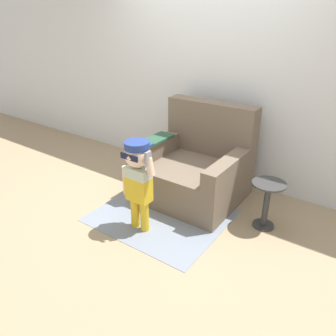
# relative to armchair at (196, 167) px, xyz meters

# --- Properties ---
(ground_plane) EXTENTS (10.00, 10.00, 0.00)m
(ground_plane) POSITION_rel_armchair_xyz_m (-0.20, -0.05, -0.35)
(ground_plane) COLOR #998466
(wall_back) EXTENTS (10.00, 0.05, 2.60)m
(wall_back) POSITION_rel_armchair_xyz_m (-0.20, 0.60, 0.95)
(wall_back) COLOR silver
(wall_back) RESTS_ON ground_plane
(armchair) EXTENTS (1.10, 1.00, 1.03)m
(armchair) POSITION_rel_armchair_xyz_m (0.00, 0.00, 0.00)
(armchair) COLOR #6B5B4C
(armchair) RESTS_ON ground_plane
(person_child) EXTENTS (0.37, 0.28, 0.91)m
(person_child) POSITION_rel_armchair_xyz_m (-0.09, -0.90, 0.26)
(person_child) COLOR gold
(person_child) RESTS_ON ground_plane
(side_table) EXTENTS (0.32, 0.32, 0.49)m
(side_table) POSITION_rel_armchair_xyz_m (0.90, -0.17, -0.05)
(side_table) COLOR #333333
(side_table) RESTS_ON ground_plane
(rug) EXTENTS (1.31, 1.13, 0.01)m
(rug) POSITION_rel_armchair_xyz_m (-0.04, -0.61, -0.34)
(rug) COLOR gray
(rug) RESTS_ON ground_plane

